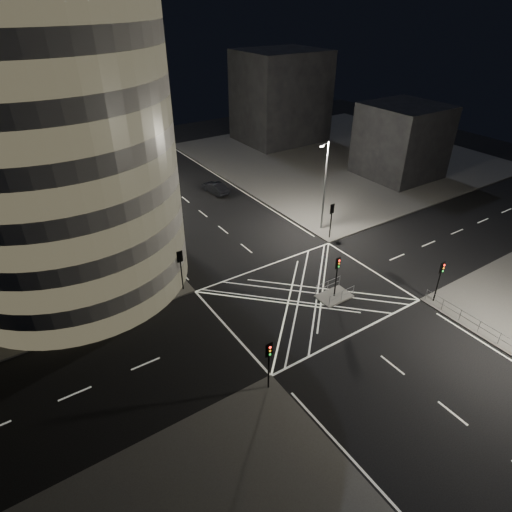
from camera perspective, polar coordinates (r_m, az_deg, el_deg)
ground at (r=38.65m, az=6.66°, el=-5.30°), size 120.00×120.00×0.00m
sidewalk_far_right at (r=74.20m, az=11.08°, el=12.99°), size 42.00×42.00×0.15m
central_island at (r=38.85m, az=10.36°, el=-5.30°), size 3.00×2.00×0.15m
building_right_far at (r=80.00m, az=3.25°, el=20.46°), size 14.00×12.00×15.00m
building_right_near at (r=66.44m, az=18.82°, el=14.35°), size 10.00×10.00×10.00m
building_far_end at (r=84.06m, az=-22.83°, el=19.73°), size 18.00×8.00×18.00m
tree_a at (r=38.22m, az=-14.03°, el=2.57°), size 4.84×4.84×7.76m
tree_b at (r=43.31m, az=-16.93°, el=5.99°), size 4.74×4.74×7.91m
tree_c at (r=48.94m, az=-19.06°, el=7.73°), size 4.69×4.69×7.21m
tree_d at (r=54.14m, az=-21.06°, el=10.55°), size 4.59×4.59×7.98m
tree_e at (r=59.97m, az=-22.43°, el=11.46°), size 4.14×4.14×6.98m
traffic_signal_fl at (r=38.02m, az=-10.04°, el=-0.97°), size 0.55×0.22×4.00m
traffic_signal_nl at (r=28.54m, az=1.73°, el=-13.38°), size 0.55×0.22×4.00m
traffic_signal_fr at (r=46.57m, az=10.05°, el=5.45°), size 0.55×0.22×4.00m
traffic_signal_nr at (r=39.22m, az=23.38°, el=-2.25°), size 0.55×0.22×4.00m
traffic_signal_island at (r=37.24m, az=10.77°, el=-1.80°), size 0.55×0.22×4.00m
street_lamp_left_near at (r=40.87m, az=-14.24°, el=5.18°), size 1.25×0.25×10.00m
street_lamp_left_far at (r=57.11m, az=-20.83°, el=11.70°), size 1.25×0.25×10.00m
street_lamp_right_far at (r=47.38m, az=9.13°, el=9.49°), size 1.25×0.25×10.00m
railing_near_right at (r=38.16m, az=28.63°, el=-8.92°), size 0.06×11.70×1.10m
railing_island_south at (r=37.99m, az=11.36°, el=-5.21°), size 2.80×0.06×1.10m
railing_island_north at (r=39.00m, az=9.56°, el=-3.92°), size 2.80×0.06×1.10m
sedan at (r=58.63m, az=-5.48°, el=9.06°), size 2.08×4.57×1.45m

